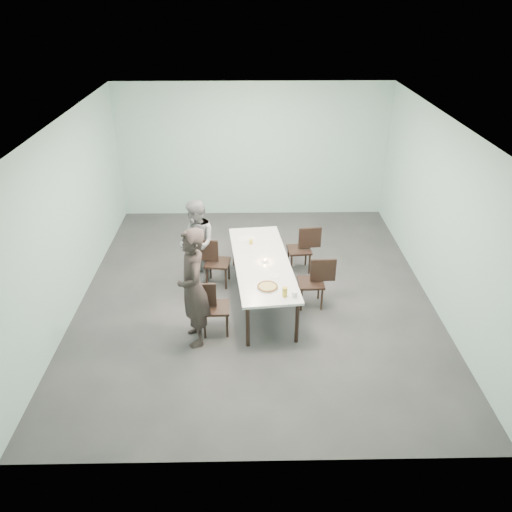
{
  "coord_description": "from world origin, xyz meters",
  "views": [
    {
      "loc": [
        -0.13,
        -7.36,
        4.81
      ],
      "look_at": [
        0.0,
        -0.45,
        1.0
      ],
      "focal_mm": 35.0,
      "sensor_mm": 36.0,
      "label": 1
    }
  ],
  "objects_px": {
    "table": "(262,264)",
    "pizza": "(268,287)",
    "chair_far_left": "(213,259)",
    "amber_tumbler": "(251,242)",
    "chair_near_left": "(210,304)",
    "chair_far_right": "(304,246)",
    "diner_far": "(197,242)",
    "diner_near": "(193,288)",
    "side_plate": "(275,276)",
    "tealight": "(265,261)",
    "water_tumbler": "(295,294)",
    "chair_near_right": "(316,279)",
    "beer_glass": "(285,292)"
  },
  "relations": [
    {
      "from": "chair_far_left",
      "to": "tealight",
      "type": "distance_m",
      "value": 1.1
    },
    {
      "from": "water_tumbler",
      "to": "side_plate",
      "type": "bearing_deg",
      "value": 114.09
    },
    {
      "from": "water_tumbler",
      "to": "chair_far_right",
      "type": "bearing_deg",
      "value": 80.15
    },
    {
      "from": "chair_far_left",
      "to": "chair_far_right",
      "type": "height_order",
      "value": "same"
    },
    {
      "from": "diner_near",
      "to": "chair_far_right",
      "type": "bearing_deg",
      "value": 125.08
    },
    {
      "from": "chair_far_left",
      "to": "diner_far",
      "type": "bearing_deg",
      "value": 164.17
    },
    {
      "from": "chair_near_left",
      "to": "tealight",
      "type": "relative_size",
      "value": 15.54
    },
    {
      "from": "table",
      "to": "amber_tumbler",
      "type": "xyz_separation_m",
      "value": [
        -0.17,
        0.63,
        0.1
      ]
    },
    {
      "from": "chair_far_left",
      "to": "side_plate",
      "type": "height_order",
      "value": "chair_far_left"
    },
    {
      "from": "chair_near_left",
      "to": "chair_far_right",
      "type": "height_order",
      "value": "same"
    },
    {
      "from": "table",
      "to": "chair_far_right",
      "type": "relative_size",
      "value": 3.08
    },
    {
      "from": "chair_far_left",
      "to": "amber_tumbler",
      "type": "xyz_separation_m",
      "value": [
        0.68,
        0.09,
        0.29
      ]
    },
    {
      "from": "chair_far_left",
      "to": "diner_far",
      "type": "xyz_separation_m",
      "value": [
        -0.28,
        0.12,
        0.27
      ]
    },
    {
      "from": "beer_glass",
      "to": "diner_near",
      "type": "bearing_deg",
      "value": -178.59
    },
    {
      "from": "chair_near_left",
      "to": "chair_far_right",
      "type": "distance_m",
      "value": 2.48
    },
    {
      "from": "diner_far",
      "to": "chair_near_right",
      "type": "bearing_deg",
      "value": 48.43
    },
    {
      "from": "diner_near",
      "to": "pizza",
      "type": "bearing_deg",
      "value": 90.5
    },
    {
      "from": "chair_far_right",
      "to": "diner_far",
      "type": "relative_size",
      "value": 0.56
    },
    {
      "from": "side_plate",
      "to": "water_tumbler",
      "type": "height_order",
      "value": "water_tumbler"
    },
    {
      "from": "chair_far_left",
      "to": "chair_near_right",
      "type": "bearing_deg",
      "value": -14.61
    },
    {
      "from": "diner_near",
      "to": "amber_tumbler",
      "type": "bearing_deg",
      "value": 140.03
    },
    {
      "from": "pizza",
      "to": "beer_glass",
      "type": "xyz_separation_m",
      "value": [
        0.24,
        -0.24,
        0.06
      ]
    },
    {
      "from": "chair_near_right",
      "to": "diner_near",
      "type": "relative_size",
      "value": 0.47
    },
    {
      "from": "chair_far_right",
      "to": "side_plate",
      "type": "height_order",
      "value": "chair_far_right"
    },
    {
      "from": "chair_far_right",
      "to": "water_tumbler",
      "type": "xyz_separation_m",
      "value": [
        -0.36,
        -2.07,
        0.29
      ]
    },
    {
      "from": "beer_glass",
      "to": "side_plate",
      "type": "bearing_deg",
      "value": 101.9
    },
    {
      "from": "chair_far_right",
      "to": "amber_tumbler",
      "type": "distance_m",
      "value": 1.09
    },
    {
      "from": "chair_near_right",
      "to": "side_plate",
      "type": "bearing_deg",
      "value": 22.43
    },
    {
      "from": "table",
      "to": "chair_near_right",
      "type": "xyz_separation_m",
      "value": [
        0.89,
        -0.18,
        -0.19
      ]
    },
    {
      "from": "table",
      "to": "diner_near",
      "type": "xyz_separation_m",
      "value": [
        -1.03,
        -1.09,
        0.24
      ]
    },
    {
      "from": "chair_near_right",
      "to": "water_tumbler",
      "type": "relative_size",
      "value": 9.67
    },
    {
      "from": "chair_near_right",
      "to": "tealight",
      "type": "xyz_separation_m",
      "value": [
        -0.84,
        0.15,
        0.27
      ]
    },
    {
      "from": "chair_near_left",
      "to": "chair_near_right",
      "type": "xyz_separation_m",
      "value": [
        1.7,
        0.7,
        0.0
      ]
    },
    {
      "from": "pizza",
      "to": "table",
      "type": "bearing_deg",
      "value": 94.33
    },
    {
      "from": "pizza",
      "to": "water_tumbler",
      "type": "height_order",
      "value": "water_tumbler"
    },
    {
      "from": "tealight",
      "to": "pizza",
      "type": "bearing_deg",
      "value": -89.09
    },
    {
      "from": "diner_near",
      "to": "side_plate",
      "type": "bearing_deg",
      "value": 102.88
    },
    {
      "from": "chair_near_right",
      "to": "diner_near",
      "type": "distance_m",
      "value": 2.17
    },
    {
      "from": "tealight",
      "to": "diner_near",
      "type": "bearing_deg",
      "value": -135.37
    },
    {
      "from": "side_plate",
      "to": "chair_far_left",
      "type": "bearing_deg",
      "value": 135.44
    },
    {
      "from": "chair_near_right",
      "to": "pizza",
      "type": "xyz_separation_m",
      "value": [
        -0.83,
        -0.64,
        0.27
      ]
    },
    {
      "from": "chair_near_right",
      "to": "pizza",
      "type": "bearing_deg",
      "value": 36.38
    },
    {
      "from": "chair_near_right",
      "to": "beer_glass",
      "type": "distance_m",
      "value": 1.11
    },
    {
      "from": "diner_far",
      "to": "pizza",
      "type": "relative_size",
      "value": 4.55
    },
    {
      "from": "side_plate",
      "to": "tealight",
      "type": "height_order",
      "value": "tealight"
    },
    {
      "from": "water_tumbler",
      "to": "amber_tumbler",
      "type": "height_order",
      "value": "water_tumbler"
    },
    {
      "from": "table",
      "to": "pizza",
      "type": "distance_m",
      "value": 0.82
    },
    {
      "from": "tealight",
      "to": "water_tumbler",
      "type": "bearing_deg",
      "value": -69.11
    },
    {
      "from": "chair_near_left",
      "to": "diner_far",
      "type": "bearing_deg",
      "value": 99.78
    },
    {
      "from": "chair_far_left",
      "to": "tealight",
      "type": "bearing_deg",
      "value": -24.42
    }
  ]
}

